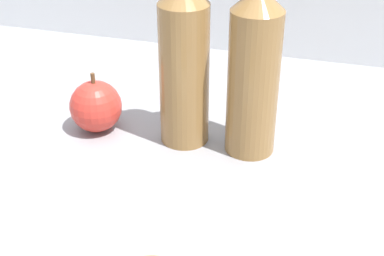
% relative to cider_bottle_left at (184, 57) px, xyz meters
% --- Properties ---
extents(ground_plane, '(1.80, 1.10, 0.04)m').
position_rel_cider_bottle_left_xyz_m(ground_plane, '(-0.01, -0.19, -0.14)').
color(ground_plane, gray).
extents(cider_bottle_left, '(0.07, 0.07, 0.32)m').
position_rel_cider_bottle_left_xyz_m(cider_bottle_left, '(0.00, 0.00, 0.00)').
color(cider_bottle_left, olive).
rests_on(cider_bottle_left, ground_plane).
extents(cider_bottle_right, '(0.07, 0.07, 0.32)m').
position_rel_cider_bottle_left_xyz_m(cider_bottle_right, '(0.09, 0.00, 0.00)').
color(cider_bottle_right, olive).
rests_on(cider_bottle_right, ground_plane).
extents(apple, '(0.07, 0.07, 0.09)m').
position_rel_cider_bottle_left_xyz_m(apple, '(-0.13, -0.01, -0.09)').
color(apple, red).
rests_on(apple, ground_plane).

